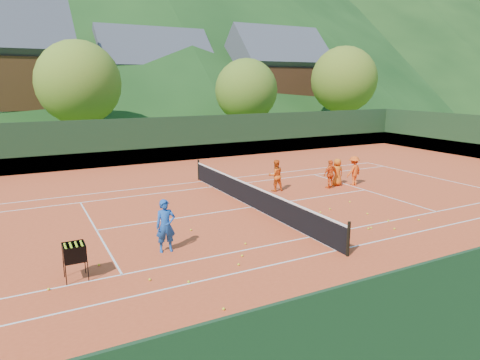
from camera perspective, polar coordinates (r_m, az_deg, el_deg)
name	(u,v)px	position (r m, az deg, el deg)	size (l,w,h in m)	color
ground	(252,207)	(18.27, 1.61, -3.67)	(400.00, 400.00, 0.00)	#33561B
clay_court	(252,207)	(18.27, 1.61, -3.64)	(40.00, 24.00, 0.02)	#C5431F
coach	(166,226)	(13.51, -9.89, -6.05)	(0.61, 0.40, 1.68)	#194DA6
student_a	(276,175)	(20.86, 4.77, 0.61)	(0.75, 0.59, 1.55)	orange
student_b	(330,174)	(21.80, 11.96, 0.78)	(0.85, 0.35, 1.45)	#F75615
student_c	(337,172)	(22.47, 12.83, 1.03)	(0.69, 0.45, 1.41)	orange
student_d	(354,171)	(22.71, 14.94, 1.19)	(0.99, 0.57, 1.53)	#FB5616
tennis_ball_1	(339,288)	(11.58, 13.01, -13.82)	(0.07, 0.07, 0.07)	yellow
tennis_ball_2	(350,202)	(19.53, 14.43, -2.83)	(0.07, 0.07, 0.07)	yellow
tennis_ball_3	(441,286)	(12.51, 25.21, -12.68)	(0.07, 0.07, 0.07)	yellow
tennis_ball_5	(150,280)	(11.97, -11.94, -12.86)	(0.07, 0.07, 0.07)	yellow
tennis_ball_6	(367,214)	(17.98, 16.63, -4.32)	(0.07, 0.07, 0.07)	yellow
tennis_ball_7	(330,209)	(18.26, 11.91, -3.79)	(0.07, 0.07, 0.07)	yellow
tennis_ball_8	(317,307)	(10.58, 10.18, -16.39)	(0.07, 0.07, 0.07)	yellow
tennis_ball_9	(242,256)	(13.20, 0.28, -10.06)	(0.07, 0.07, 0.07)	yellow
tennis_ball_10	(371,228)	(16.31, 17.09, -6.11)	(0.07, 0.07, 0.07)	yellow
tennis_ball_11	(395,229)	(16.47, 19.91, -6.12)	(0.07, 0.07, 0.07)	yellow
tennis_ball_12	(189,282)	(11.69, -6.88, -13.31)	(0.07, 0.07, 0.07)	yellow
tennis_ball_13	(339,301)	(10.94, 13.05, -15.49)	(0.07, 0.07, 0.07)	yellow
tennis_ball_14	(245,244)	(14.12, 0.73, -8.48)	(0.07, 0.07, 0.07)	yellow
tennis_ball_15	(49,289)	(12.25, -24.16, -13.14)	(0.07, 0.07, 0.07)	yellow
tennis_ball_16	(320,212)	(17.74, 10.67, -4.23)	(0.07, 0.07, 0.07)	yellow
tennis_ball_17	(330,237)	(15.06, 11.92, -7.39)	(0.07, 0.07, 0.07)	yellow
tennis_ball_18	(368,229)	(16.18, 16.74, -6.23)	(0.07, 0.07, 0.07)	yellow
tennis_ball_19	(419,220)	(17.84, 22.72, -4.93)	(0.07, 0.07, 0.07)	yellow
tennis_ball_20	(239,264)	(12.60, -0.19, -11.20)	(0.07, 0.07, 0.07)	yellow
tennis_ball_22	(99,265)	(13.23, -18.30, -10.69)	(0.07, 0.07, 0.07)	yellow
tennis_ball_24	(224,309)	(10.38, -2.20, -16.80)	(0.07, 0.07, 0.07)	yellow
tennis_ball_26	(191,230)	(15.48, -6.56, -6.63)	(0.07, 0.07, 0.07)	yellow
tennis_ball_27	(204,343)	(9.27, -4.77, -20.82)	(0.07, 0.07, 0.07)	yellow
tennis_ball_28	(417,279)	(12.68, 22.54, -12.07)	(0.07, 0.07, 0.07)	yellow
tennis_ball_29	(388,221)	(17.33, 19.18, -5.14)	(0.07, 0.07, 0.07)	yellow
court_lines	(252,207)	(18.27, 1.61, -3.61)	(23.83, 11.03, 0.00)	silver
tennis_net	(252,196)	(18.13, 1.62, -2.10)	(0.10, 12.07, 1.10)	black
perimeter_fence	(252,178)	(17.96, 1.63, 0.21)	(40.40, 24.24, 3.00)	black
ball_hopper	(74,253)	(12.34, -21.22, -9.07)	(0.57, 0.57, 1.00)	black
chalet_mid	(154,85)	(51.40, -11.39, 12.33)	(12.65, 8.82, 11.45)	beige
chalet_right	(276,82)	(53.55, 4.77, 12.83)	(11.50, 8.82, 11.91)	beige
tree_b	(79,83)	(35.58, -20.69, 12.02)	(6.40, 6.40, 8.40)	#3D2918
tree_c	(246,90)	(39.00, 0.86, 11.86)	(5.60, 5.60, 7.35)	#432A1A
tree_d	(344,80)	(46.69, 13.66, 12.86)	(6.80, 6.80, 8.93)	#402819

